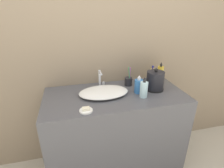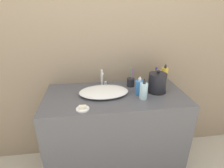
# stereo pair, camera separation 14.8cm
# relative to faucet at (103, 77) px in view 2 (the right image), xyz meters

# --- Properties ---
(wall_back) EXTENTS (6.00, 0.04, 2.60)m
(wall_back) POSITION_rel_faucet_xyz_m (0.09, 0.12, 0.36)
(wall_back) COLOR gray
(wall_back) RESTS_ON ground_plane
(vanity_counter) EXTENTS (1.23, 0.58, 0.85)m
(vanity_counter) POSITION_rel_faucet_xyz_m (0.09, -0.19, -0.52)
(vanity_counter) COLOR #4C4C51
(vanity_counter) RESTS_ON ground_plane
(sink_basin) EXTENTS (0.43, 0.28, 0.05)m
(sink_basin) POSITION_rel_faucet_xyz_m (-0.01, -0.18, -0.06)
(sink_basin) COLOR white
(sink_basin) RESTS_ON vanity_counter
(faucet) EXTENTS (0.06, 0.11, 0.16)m
(faucet) POSITION_rel_faucet_xyz_m (0.00, 0.00, 0.00)
(faucet) COLOR silver
(faucet) RESTS_ON vanity_counter
(electric_kettle) EXTENTS (0.17, 0.17, 0.20)m
(electric_kettle) POSITION_rel_faucet_xyz_m (0.47, -0.18, -0.01)
(electric_kettle) COLOR black
(electric_kettle) RESTS_ON vanity_counter
(toothbrush_cup) EXTENTS (0.07, 0.07, 0.19)m
(toothbrush_cup) POSITION_rel_faucet_xyz_m (0.27, -0.03, -0.05)
(toothbrush_cup) COLOR #232328
(toothbrush_cup) RESTS_ON vanity_counter
(lotion_bottle) EXTENTS (0.04, 0.04, 0.19)m
(lotion_bottle) POSITION_rel_faucet_xyz_m (0.50, -0.06, -0.01)
(lotion_bottle) COLOR gold
(lotion_bottle) RESTS_ON vanity_counter
(shampoo_bottle) EXTENTS (0.06, 0.06, 0.21)m
(shampoo_bottle) POSITION_rel_faucet_xyz_m (0.60, -0.03, -0.00)
(shampoo_bottle) COLOR gold
(shampoo_bottle) RESTS_ON vanity_counter
(mouthwash_bottle) EXTENTS (0.07, 0.07, 0.17)m
(mouthwash_bottle) POSITION_rel_faucet_xyz_m (0.30, -0.21, -0.02)
(mouthwash_bottle) COLOR #3370B7
(mouthwash_bottle) RESTS_ON vanity_counter
(hand_cream_bottle) EXTENTS (0.07, 0.07, 0.18)m
(hand_cream_bottle) POSITION_rel_faucet_xyz_m (0.31, -0.30, -0.02)
(hand_cream_bottle) COLOR silver
(hand_cream_bottle) RESTS_ON vanity_counter
(soap_dish) EXTENTS (0.10, 0.10, 0.03)m
(soap_dish) POSITION_rel_faucet_xyz_m (-0.19, -0.41, -0.08)
(soap_dish) COLOR white
(soap_dish) RESTS_ON vanity_counter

